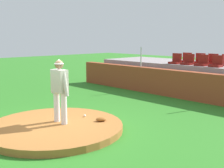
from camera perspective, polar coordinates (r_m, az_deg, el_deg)
name	(u,v)px	position (r m, az deg, el deg)	size (l,w,h in m)	color
ground_plane	(55,130)	(8.28, -11.37, -9.16)	(60.00, 60.00, 0.00)	#2C7722
pitchers_mound	(55,127)	(8.26, -11.39, -8.55)	(3.83, 3.83, 0.19)	#A5662F
pitcher	(60,86)	(8.10, -10.51, -0.46)	(0.80, 0.29, 1.83)	silver
baseball	(85,116)	(8.82, -5.50, -6.36)	(0.07, 0.07, 0.07)	white
fielding_glove	(101,119)	(8.33, -2.24, -7.15)	(0.30, 0.20, 0.11)	brown
brick_barrier	(181,84)	(12.62, 13.72, -0.09)	(12.67, 0.40, 1.20)	brown
fence_post_left	(141,57)	(13.86, 5.87, 5.45)	(0.06, 0.06, 0.97)	silver
bleacher_platform	(206,78)	(14.52, 18.50, 1.23)	(11.30, 3.28, 1.36)	gray
stadium_chair_0	(176,61)	(14.01, 12.72, 4.64)	(0.48, 0.44, 0.50)	maroon
stadium_chair_1	(188,61)	(13.66, 15.10, 4.44)	(0.48, 0.44, 0.50)	maroon
stadium_chair_2	(202,62)	(13.29, 17.70, 4.19)	(0.48, 0.44, 0.50)	maroon
stadium_chair_3	(217,63)	(12.97, 20.33, 3.94)	(0.48, 0.44, 0.50)	maroon
stadium_chair_4	(186,60)	(14.75, 14.69, 4.79)	(0.48, 0.44, 0.50)	maroon
stadium_chair_5	(199,60)	(14.42, 17.18, 4.58)	(0.48, 0.44, 0.50)	maroon
stadium_chair_6	(212,61)	(14.12, 19.52, 4.37)	(0.48, 0.44, 0.50)	maroon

